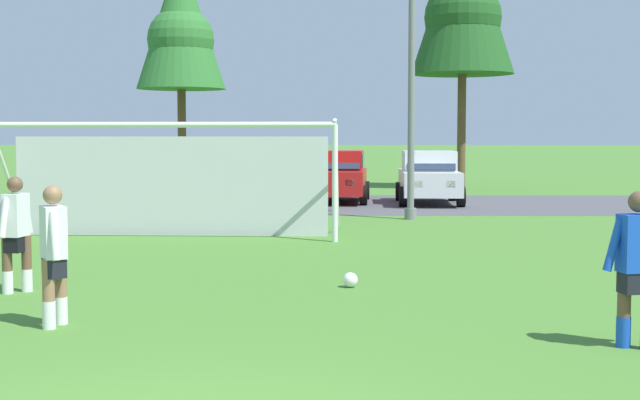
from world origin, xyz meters
name	(u,v)px	position (x,y,z in m)	size (l,w,h in m)	color
ground_plane	(277,228)	(0.00, 15.00, 0.00)	(400.00, 400.00, 0.00)	#477A2D
parking_lot_strip	(291,204)	(0.00, 22.53, 0.00)	(52.00, 8.40, 0.01)	#4C4C51
soccer_ball	(350,280)	(1.56, 6.75, 0.11)	(0.22, 0.22, 0.22)	white
soccer_goal	(169,178)	(-2.27, 13.22, 1.29)	(7.49, 2.22, 2.57)	white
player_striker_near	(54,256)	(-1.93, 4.08, 0.82)	(0.40, 0.72, 1.64)	#936B4C
player_midfield_center	(637,270)	(4.44, 3.10, 0.82)	(0.75, 0.31, 1.64)	brown
player_winger_left	(16,235)	(-3.15, 6.27, 0.82)	(0.36, 0.72, 1.64)	brown
parked_car_slot_far_left	(71,176)	(-7.29, 22.89, 0.88)	(2.15, 4.26, 1.72)	tan
parked_car_slot_left	(171,177)	(-3.95, 22.83, 0.88)	(2.26, 4.32, 1.72)	black
parked_car_slot_center_left	(253,176)	(-1.33, 23.59, 0.88)	(2.26, 4.31, 1.72)	maroon
parked_car_slot_center	(338,176)	(1.53, 23.42, 0.88)	(2.26, 4.31, 1.72)	red
parked_car_slot_center_right	(429,177)	(4.49, 22.72, 0.88)	(2.15, 4.26, 1.72)	silver
tree_left_edge	(181,24)	(-5.09, 31.75, 6.95)	(3.79, 3.79, 10.11)	brown
street_lamp	(419,80)	(3.58, 17.29, 3.67)	(2.00, 0.32, 7.08)	slate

